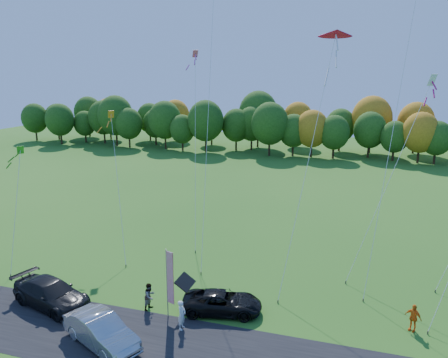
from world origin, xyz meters
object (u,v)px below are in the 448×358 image
(silver_sedan, at_px, (101,331))
(person_east, at_px, (413,318))
(black_suv, at_px, (222,302))
(feather_flag, at_px, (169,277))

(silver_sedan, relative_size, person_east, 3.10)
(black_suv, height_order, silver_sedan, silver_sedan)
(black_suv, xyz_separation_m, silver_sedan, (-5.25, -5.07, 0.16))
(person_east, distance_m, feather_flag, 14.16)
(black_suv, distance_m, feather_flag, 3.75)
(person_east, bearing_deg, feather_flag, -138.19)
(feather_flag, bearing_deg, silver_sedan, -124.67)
(person_east, bearing_deg, silver_sedan, -128.31)
(black_suv, distance_m, person_east, 11.04)
(black_suv, relative_size, feather_flag, 1.11)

